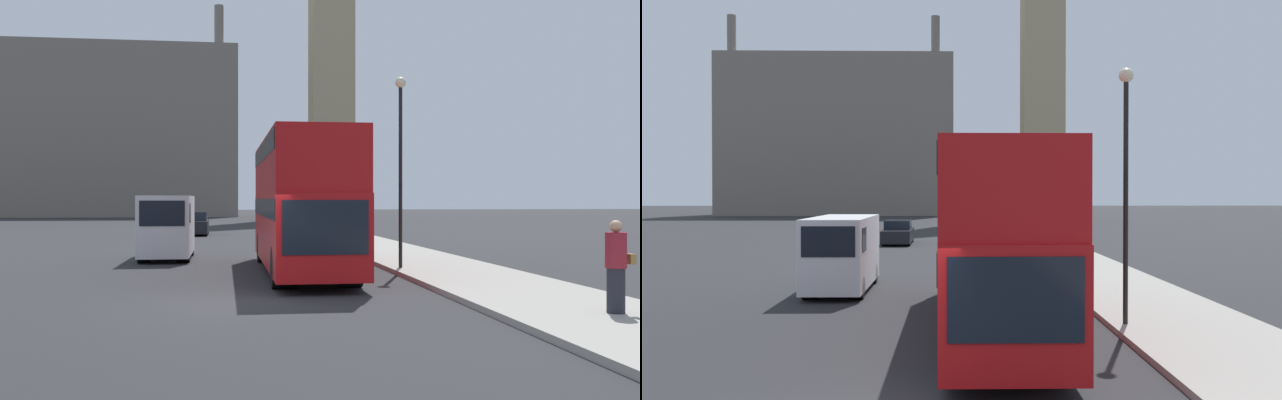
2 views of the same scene
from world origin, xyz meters
TOP-DOWN VIEW (x-y plane):
  - ground_plane at (0.00, 0.00)m, footprint 300.00×300.00m
  - sidewalk_strip at (6.92, 0.00)m, footprint 3.85×120.00m
  - building_block_distant at (-15.66, 85.47)m, footprint 34.31×10.36m
  - red_double_decker_bus at (2.11, 6.49)m, footprint 2.47×11.52m
  - white_van at (-2.60, 12.40)m, footprint 1.95×5.07m
  - pedestrian at (7.28, -3.41)m, footprint 0.57×0.41m
  - street_lamp at (5.37, 6.27)m, footprint 0.36×0.36m
  - parked_sedan at (-2.35, 31.96)m, footprint 1.85×4.76m

SIDE VIEW (x-z plane):
  - ground_plane at x=0.00m, z-range 0.00..0.00m
  - sidewalk_strip at x=6.92m, z-range 0.00..0.15m
  - parked_sedan at x=-2.35m, z-range -0.07..1.47m
  - pedestrian at x=7.28m, z-range 0.15..1.97m
  - white_van at x=-2.60m, z-range 0.09..2.61m
  - red_double_decker_bus at x=2.11m, z-range 0.25..4.54m
  - street_lamp at x=5.37m, z-range 1.08..7.32m
  - building_block_distant at x=-15.66m, z-range -2.56..26.17m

